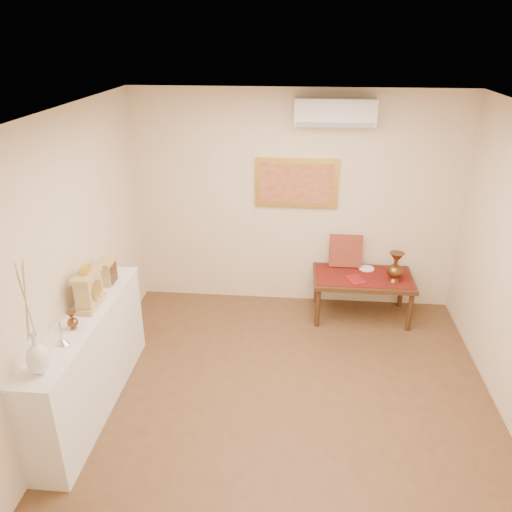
# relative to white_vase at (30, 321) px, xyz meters

# --- Properties ---
(floor) EXTENTS (4.50, 4.50, 0.00)m
(floor) POSITION_rel_white_vase_xyz_m (1.80, 0.79, -1.43)
(floor) COLOR brown
(floor) RESTS_ON ground
(ceiling) EXTENTS (4.50, 4.50, 0.00)m
(ceiling) POSITION_rel_white_vase_xyz_m (1.80, 0.79, 1.27)
(ceiling) COLOR white
(ceiling) RESTS_ON ground
(wall_back) EXTENTS (4.00, 0.02, 2.70)m
(wall_back) POSITION_rel_white_vase_xyz_m (1.80, 3.04, -0.08)
(wall_back) COLOR beige
(wall_back) RESTS_ON ground
(wall_left) EXTENTS (0.02, 4.50, 2.70)m
(wall_left) POSITION_rel_white_vase_xyz_m (-0.20, 0.79, -0.08)
(wall_left) COLOR beige
(wall_left) RESTS_ON ground
(white_vase) EXTENTS (0.17, 0.17, 0.90)m
(white_vase) POSITION_rel_white_vase_xyz_m (0.00, 0.00, 0.00)
(white_vase) COLOR white
(white_vase) RESTS_ON display_ledge
(candlestick) EXTENTS (0.11, 0.11, 0.23)m
(candlestick) POSITION_rel_white_vase_xyz_m (-0.01, 0.37, -0.33)
(candlestick) COLOR silver
(candlestick) RESTS_ON display_ledge
(brass_urn_small) EXTENTS (0.09, 0.09, 0.21)m
(brass_urn_small) POSITION_rel_white_vase_xyz_m (-0.01, 0.59, -0.34)
(brass_urn_small) COLOR brown
(brass_urn_small) RESTS_ON display_ledge
(table_cloth) EXTENTS (1.14, 0.59, 0.01)m
(table_cloth) POSITION_rel_white_vase_xyz_m (2.65, 2.67, -0.87)
(table_cloth) COLOR maroon
(table_cloth) RESTS_ON low_table
(brass_urn_tall) EXTENTS (0.20, 0.20, 0.44)m
(brass_urn_tall) POSITION_rel_white_vase_xyz_m (3.00, 2.58, -0.65)
(brass_urn_tall) COLOR brown
(brass_urn_tall) RESTS_ON table_cloth
(plate) EXTENTS (0.19, 0.19, 0.01)m
(plate) POSITION_rel_white_vase_xyz_m (2.72, 2.87, -0.86)
(plate) COLOR white
(plate) RESTS_ON table_cloth
(menu) EXTENTS (0.26, 0.30, 0.01)m
(menu) POSITION_rel_white_vase_xyz_m (2.55, 2.54, -0.86)
(menu) COLOR maroon
(menu) RESTS_ON table_cloth
(cushion) EXTENTS (0.40, 0.18, 0.41)m
(cushion) POSITION_rel_white_vase_xyz_m (2.45, 2.95, -0.67)
(cushion) COLOR maroon
(cushion) RESTS_ON table_cloth
(display_ledge) EXTENTS (0.37, 2.02, 0.98)m
(display_ledge) POSITION_rel_white_vase_xyz_m (-0.02, 0.79, -0.94)
(display_ledge) COLOR white
(display_ledge) RESTS_ON floor
(mantel_clock) EXTENTS (0.17, 0.36, 0.41)m
(mantel_clock) POSITION_rel_white_vase_xyz_m (-0.01, 0.97, -0.27)
(mantel_clock) COLOR tan
(mantel_clock) RESTS_ON display_ledge
(wooden_chest) EXTENTS (0.16, 0.21, 0.24)m
(wooden_chest) POSITION_rel_white_vase_xyz_m (-0.02, 1.42, -0.33)
(wooden_chest) COLOR tan
(wooden_chest) RESTS_ON display_ledge
(low_table) EXTENTS (1.20, 0.70, 0.55)m
(low_table) POSITION_rel_white_vase_xyz_m (2.65, 2.67, -0.94)
(low_table) COLOR #442614
(low_table) RESTS_ON floor
(painting) EXTENTS (1.00, 0.06, 0.60)m
(painting) POSITION_rel_white_vase_xyz_m (1.80, 3.01, 0.17)
(painting) COLOR gold
(painting) RESTS_ON wall_back
(ac_unit) EXTENTS (0.90, 0.25, 0.30)m
(ac_unit) POSITION_rel_white_vase_xyz_m (2.20, 2.91, 1.02)
(ac_unit) COLOR silver
(ac_unit) RESTS_ON wall_back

